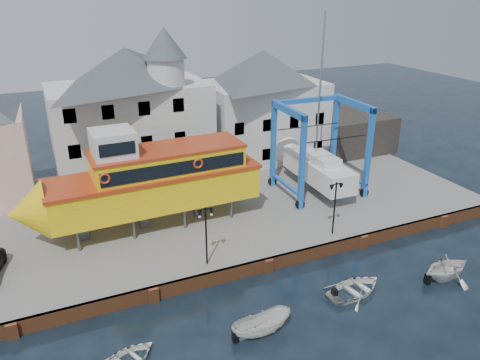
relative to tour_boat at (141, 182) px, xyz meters
name	(u,v)px	position (x,y,z in m)	size (l,w,h in m)	color
ground	(268,272)	(6.59, -8.07, -4.74)	(140.00, 140.00, 0.00)	black
hardstanding	(211,202)	(6.59, 2.93, -4.24)	(44.00, 22.00, 1.00)	slate
quay_wall	(268,265)	(6.59, -7.97, -4.24)	(44.00, 0.47, 1.00)	brown
building_white_main	(132,113)	(1.72, 10.32, 2.60)	(14.00, 8.30, 14.00)	beige
building_white_right	(263,105)	(15.59, 10.92, 1.86)	(12.00, 8.00, 11.20)	beige
shed_dark	(350,132)	(25.59, 8.93, -1.74)	(8.00, 7.00, 4.00)	black
lamp_post_left	(206,222)	(2.59, -6.87, -0.57)	(1.12, 0.32, 4.20)	black
lamp_post_right	(336,195)	(12.59, -6.87, -0.57)	(1.12, 0.32, 4.20)	black
tour_boat	(141,182)	(0.00, 0.00, 0.00)	(18.31, 4.78, 7.93)	#59595E
travel_lift	(313,161)	(15.87, 1.27, -1.18)	(7.38, 10.29, 15.43)	#1150B4
motorboat_a	(261,334)	(3.40, -13.43, -4.74)	(1.37, 3.65, 1.41)	silver
motorboat_b	(355,293)	(10.58, -12.48, -4.74)	(2.92, 4.09, 0.85)	silver
motorboat_c	(445,278)	(17.13, -13.62, -4.74)	(3.19, 3.70, 1.95)	silver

